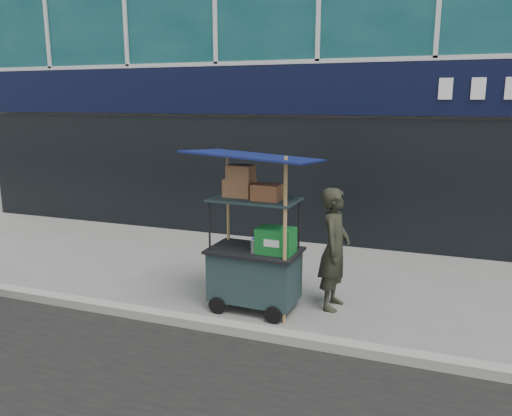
% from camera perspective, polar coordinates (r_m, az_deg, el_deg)
% --- Properties ---
extents(ground, '(80.00, 80.00, 0.00)m').
position_cam_1_polar(ground, '(6.29, -2.09, -13.32)').
color(ground, slate).
rests_on(ground, ground).
extents(curb, '(80.00, 0.18, 0.12)m').
position_cam_1_polar(curb, '(6.10, -2.82, -13.56)').
color(curb, gray).
rests_on(curb, ground).
extents(vendor_cart, '(1.61, 1.17, 2.12)m').
position_cam_1_polar(vendor_cart, '(6.51, -0.04, -5.39)').
color(vendor_cart, '#1A2C2D').
rests_on(vendor_cart, ground).
extents(vendor_man, '(0.41, 0.61, 1.62)m').
position_cam_1_polar(vendor_man, '(6.62, 8.96, -4.63)').
color(vendor_man, '#292A1F').
rests_on(vendor_man, ground).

